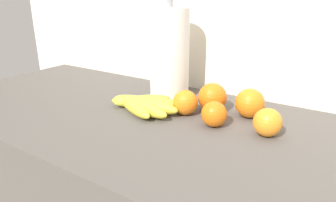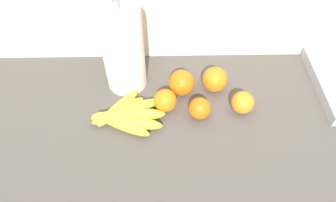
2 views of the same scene
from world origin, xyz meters
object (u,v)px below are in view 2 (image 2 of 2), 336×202
(paper_towel_roll, at_px, (123,50))
(orange_right, at_px, (165,100))
(banana_bunch, at_px, (125,116))
(orange_back_right, at_px, (243,103))
(orange_center, at_px, (182,83))
(orange_back_left, at_px, (200,108))
(orange_front, at_px, (215,79))

(paper_towel_roll, bearing_deg, orange_right, -41.80)
(banana_bunch, relative_size, orange_back_right, 3.24)
(orange_center, bearing_deg, banana_bunch, -147.68)
(orange_center, bearing_deg, orange_back_right, -23.17)
(orange_back_left, bearing_deg, orange_center, 117.35)
(orange_back_right, height_order, paper_towel_roll, paper_towel_roll)
(orange_back_right, bearing_deg, orange_center, 156.83)
(orange_front, xyz_separation_m, orange_center, (-0.11, -0.01, 0.00))
(orange_front, bearing_deg, orange_back_left, -117.21)
(banana_bunch, height_order, orange_center, orange_center)
(orange_center, bearing_deg, orange_right, -128.66)
(orange_back_right, bearing_deg, paper_towel_roll, 161.13)
(orange_front, relative_size, orange_center, 0.97)
(orange_right, distance_m, orange_front, 0.18)
(orange_right, relative_size, paper_towel_roll, 0.23)
(orange_back_right, distance_m, paper_towel_roll, 0.39)
(orange_back_left, bearing_deg, orange_right, 163.43)
(orange_back_left, distance_m, orange_center, 0.11)
(orange_back_left, distance_m, orange_front, 0.12)
(orange_back_left, height_order, orange_front, orange_front)
(banana_bunch, bearing_deg, orange_back_right, 5.17)
(orange_right, relative_size, orange_center, 0.86)
(orange_back_right, xyz_separation_m, orange_center, (-0.18, 0.08, 0.01))
(banana_bunch, distance_m, paper_towel_roll, 0.20)
(orange_back_right, bearing_deg, orange_back_left, -171.76)
(orange_right, bearing_deg, orange_back_left, -16.57)
(orange_back_right, height_order, orange_center, orange_center)
(orange_right, height_order, orange_center, orange_center)
(banana_bunch, xyz_separation_m, orange_back_left, (0.22, 0.01, 0.01))
(orange_right, distance_m, orange_center, 0.08)
(banana_bunch, height_order, orange_front, orange_front)
(banana_bunch, height_order, orange_back_left, orange_back_left)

